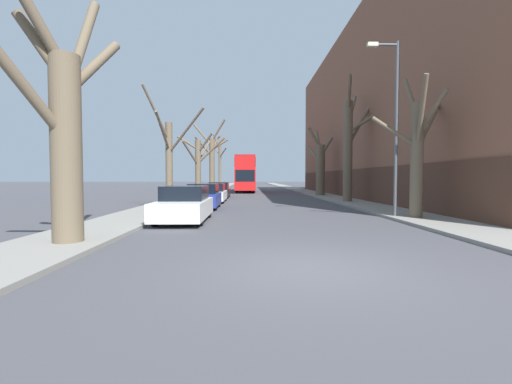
% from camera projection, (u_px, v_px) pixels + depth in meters
% --- Properties ---
extents(ground_plane, '(300.00, 300.00, 0.00)m').
position_uv_depth(ground_plane, '(308.00, 269.00, 6.69)').
color(ground_plane, '#424247').
extents(sidewalk_left, '(2.65, 120.00, 0.12)m').
position_uv_depth(sidewalk_left, '(218.00, 188.00, 56.49)').
color(sidewalk_left, gray).
rests_on(sidewalk_left, ground).
extents(sidewalk_right, '(2.65, 120.00, 0.12)m').
position_uv_depth(sidewalk_right, '(293.00, 188.00, 56.78)').
color(sidewalk_right, gray).
rests_on(sidewalk_right, ground).
extents(building_facade_right, '(10.08, 41.56, 15.35)m').
position_uv_depth(building_facade_right, '(398.00, 113.00, 31.17)').
color(building_facade_right, brown).
rests_on(building_facade_right, ground).
extents(street_tree_left_0, '(2.00, 3.86, 6.96)m').
position_uv_depth(street_tree_left_0, '(64.00, 129.00, 8.81)').
color(street_tree_left_0, brown).
rests_on(street_tree_left_0, ground).
extents(street_tree_left_1, '(3.40, 2.74, 6.88)m').
position_uv_depth(street_tree_left_1, '(169.00, 158.00, 20.33)').
color(street_tree_left_1, brown).
rests_on(street_tree_left_1, ground).
extents(street_tree_left_2, '(4.47, 4.89, 5.92)m').
position_uv_depth(street_tree_left_2, '(199.00, 164.00, 32.06)').
color(street_tree_left_2, brown).
rests_on(street_tree_left_2, ground).
extents(street_tree_left_3, '(4.61, 3.41, 9.32)m').
position_uv_depth(street_tree_left_3, '(212.00, 160.00, 44.66)').
color(street_tree_left_3, brown).
rests_on(street_tree_left_3, ground).
extents(street_tree_left_4, '(3.24, 2.34, 8.79)m').
position_uv_depth(street_tree_left_4, '(220.00, 165.00, 56.26)').
color(street_tree_left_4, brown).
rests_on(street_tree_left_4, ground).
extents(street_tree_right_0, '(3.51, 4.00, 6.63)m').
position_uv_depth(street_tree_right_0, '(417.00, 150.00, 14.48)').
color(street_tree_right_0, brown).
rests_on(street_tree_right_0, ground).
extents(street_tree_right_1, '(3.09, 3.76, 8.70)m').
position_uv_depth(street_tree_right_1, '(349.00, 145.00, 24.35)').
color(street_tree_right_1, brown).
rests_on(street_tree_right_1, ground).
extents(street_tree_right_2, '(2.35, 4.13, 6.76)m').
position_uv_depth(street_tree_right_2, '(320.00, 165.00, 33.44)').
color(street_tree_right_2, brown).
rests_on(street_tree_right_2, ground).
extents(double_decker_bus, '(2.44, 11.12, 4.42)m').
position_uv_depth(double_decker_bus, '(245.00, 172.00, 43.77)').
color(double_decker_bus, red).
rests_on(double_decker_bus, ground).
extents(parked_car_0, '(1.90, 4.47, 1.45)m').
position_uv_depth(parked_car_0, '(184.00, 205.00, 14.06)').
color(parked_car_0, silver).
rests_on(parked_car_0, ground).
extents(parked_car_1, '(1.82, 3.92, 1.44)m').
position_uv_depth(parked_car_1, '(203.00, 197.00, 19.95)').
color(parked_car_1, navy).
rests_on(parked_car_1, ground).
extents(parked_car_2, '(1.90, 4.44, 1.37)m').
position_uv_depth(parked_car_2, '(213.00, 193.00, 25.21)').
color(parked_car_2, silver).
rests_on(parked_car_2, ground).
extents(parked_car_3, '(1.88, 4.36, 1.39)m').
position_uv_depth(parked_car_3, '(219.00, 190.00, 30.78)').
color(parked_car_3, black).
rests_on(parked_car_3, ground).
extents(lamp_post, '(1.40, 0.20, 7.68)m').
position_uv_depth(lamp_post, '(394.00, 120.00, 14.88)').
color(lamp_post, '#4C4F54').
rests_on(lamp_post, ground).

